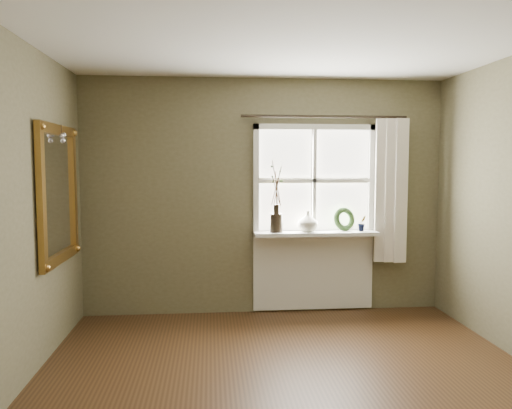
{
  "coord_description": "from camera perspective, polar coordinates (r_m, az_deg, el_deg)",
  "views": [
    {
      "loc": [
        -0.6,
        -3.24,
        1.67
      ],
      "look_at": [
        -0.16,
        1.55,
        1.27
      ],
      "focal_mm": 35.0,
      "sensor_mm": 36.0,
      "label": 1
    }
  ],
  "objects": [
    {
      "name": "wall_front",
      "position": [
        1.18,
        26.8,
        -14.12
      ],
      "size": [
        4.0,
        0.1,
        2.6
      ],
      "primitive_type": "cube",
      "color": "brown",
      "rests_on": "ground"
    },
    {
      "name": "dark_jug",
      "position": [
        5.45,
        2.33,
        -2.11
      ],
      "size": [
        0.15,
        0.15,
        0.2
      ],
      "primitive_type": "cylinder",
      "rotation": [
        0.0,
        0.0,
        0.06
      ],
      "color": "black",
      "rests_on": "window_sill"
    },
    {
      "name": "curtain_rod",
      "position": [
        5.58,
        7.87,
        9.92
      ],
      "size": [
        1.84,
        0.03,
        0.03
      ],
      "primitive_type": "cylinder",
      "rotation": [
        0.0,
        1.57,
        0.0
      ],
      "color": "black",
      "rests_on": "wall_back"
    },
    {
      "name": "potted_plant_right",
      "position": [
        5.66,
        12.03,
        -2.1
      ],
      "size": [
        0.12,
        0.11,
        0.18
      ],
      "primitive_type": "imported",
      "rotation": [
        0.0,
        0.0,
        0.33
      ],
      "color": "#263E1B",
      "rests_on": "window_sill"
    },
    {
      "name": "curtain",
      "position": [
        5.74,
        15.09,
        1.51
      ],
      "size": [
        0.36,
        0.12,
        1.59
      ],
      "primitive_type": "cube",
      "color": "silver",
      "rests_on": "wall_back"
    },
    {
      "name": "window_frame",
      "position": [
        5.59,
        6.66,
        2.75
      ],
      "size": [
        1.36,
        0.06,
        1.24
      ],
      "color": "silver",
      "rests_on": "wall_back"
    },
    {
      "name": "floor",
      "position": [
        3.7,
        5.1,
        -22.15
      ],
      "size": [
        4.5,
        4.5,
        0.0
      ],
      "primitive_type": "plane",
      "color": "#3B2412",
      "rests_on": "ground"
    },
    {
      "name": "cream_vase",
      "position": [
        5.5,
        5.94,
        -1.92
      ],
      "size": [
        0.29,
        0.29,
        0.23
      ],
      "primitive_type": "imported",
      "rotation": [
        0.0,
        0.0,
        -0.41
      ],
      "color": "beige",
      "rests_on": "window_sill"
    },
    {
      "name": "gilt_mirror",
      "position": [
        4.82,
        -21.65,
        1.15
      ],
      "size": [
        0.1,
        1.04,
        1.24
      ],
      "color": "white",
      "rests_on": "wall_left"
    },
    {
      "name": "ceiling",
      "position": [
        3.43,
        5.44,
        20.44
      ],
      "size": [
        4.5,
        4.5,
        0.0
      ],
      "primitive_type": "plane",
      "color": "silver",
      "rests_on": "ground"
    },
    {
      "name": "wreath",
      "position": [
        5.64,
        10.04,
        -1.95
      ],
      "size": [
        0.29,
        0.2,
        0.28
      ],
      "primitive_type": "torus",
      "rotation": [
        1.36,
        0.0,
        0.34
      ],
      "color": "#263E1B",
      "rests_on": "window_sill"
    },
    {
      "name": "wall_back",
      "position": [
        5.59,
        0.96,
        0.93
      ],
      "size": [
        4.0,
        0.1,
        2.6
      ],
      "primitive_type": "cube",
      "color": "brown",
      "rests_on": "ground"
    },
    {
      "name": "potted_plant_left",
      "position": [
        5.46,
        2.8,
        -2.35
      ],
      "size": [
        0.09,
        0.07,
        0.16
      ],
      "primitive_type": "imported",
      "rotation": [
        0.0,
        0.0,
        0.19
      ],
      "color": "#263E1B",
      "rests_on": "window_sill"
    },
    {
      "name": "window_sill",
      "position": [
        5.54,
        6.83,
        -3.3
      ],
      "size": [
        1.36,
        0.26,
        0.04
      ],
      "primitive_type": "cube",
      "color": "silver",
      "rests_on": "wall_back"
    },
    {
      "name": "window_apron",
      "position": [
        5.72,
        6.56,
        -7.51
      ],
      "size": [
        1.36,
        0.04,
        0.88
      ],
      "primitive_type": "cube",
      "color": "silver",
      "rests_on": "ground"
    }
  ]
}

